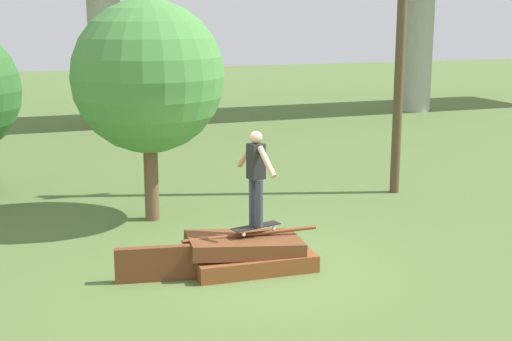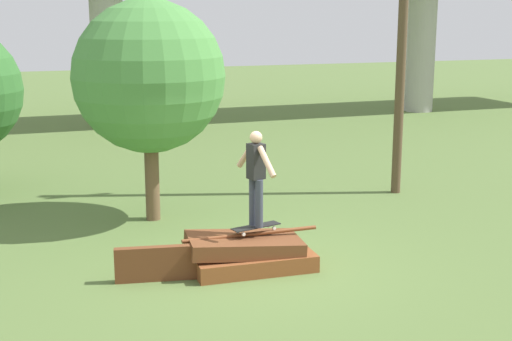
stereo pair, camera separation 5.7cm
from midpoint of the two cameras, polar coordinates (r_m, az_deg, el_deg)
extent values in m
plane|color=#567038|center=(11.06, -0.27, -7.69)|extent=(80.00, 80.00, 0.00)
cube|color=brown|center=(11.02, -0.27, -7.07)|extent=(1.87, 1.20, 0.26)
cube|color=brown|center=(10.89, -0.80, -5.95)|extent=(1.82, 1.08, 0.34)
cylinder|color=brown|center=(10.89, -0.27, -5.12)|extent=(2.16, 0.06, 0.06)
cube|color=brown|center=(10.53, -7.65, -7.39)|extent=(1.27, 0.34, 0.52)
cube|color=black|center=(10.90, 0.15, -4.49)|extent=(0.82, 0.39, 0.01)
cylinder|color=silver|center=(11.14, 1.10, -4.42)|extent=(0.06, 0.04, 0.05)
cylinder|color=silver|center=(11.00, 1.61, -4.63)|extent=(0.06, 0.04, 0.05)
cylinder|color=silver|center=(10.84, -1.34, -4.89)|extent=(0.06, 0.04, 0.05)
cylinder|color=silver|center=(10.71, -0.85, -5.12)|extent=(0.06, 0.04, 0.05)
cylinder|color=#383D4C|center=(10.87, -0.10, -2.48)|extent=(0.12, 0.12, 0.74)
cylinder|color=#383D4C|center=(10.73, 0.40, -2.67)|extent=(0.12, 0.12, 0.74)
cube|color=black|center=(10.65, 0.15, 0.75)|extent=(0.26, 0.26, 0.54)
sphere|color=tan|center=(10.58, 0.15, 2.67)|extent=(0.19, 0.19, 0.19)
cylinder|color=tan|center=(10.88, -0.68, 1.21)|extent=(0.19, 0.43, 0.44)
cylinder|color=tan|center=(10.41, 1.02, 0.70)|extent=(0.19, 0.43, 0.44)
cylinder|color=#A8A59E|center=(24.60, -11.74, 10.05)|extent=(1.10, 1.10, 5.74)
cylinder|color=#A8A59E|center=(28.89, 13.16, 10.31)|extent=(1.10, 1.10, 5.74)
cylinder|color=brown|center=(13.45, -8.19, -0.79)|extent=(0.27, 0.27, 1.51)
sphere|color=#4C8E42|center=(13.14, -8.45, 7.46)|extent=(2.78, 2.78, 2.78)
camera|label=1|loc=(0.03, -89.85, 0.03)|focal=50.00mm
camera|label=2|loc=(0.03, 90.15, -0.03)|focal=50.00mm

